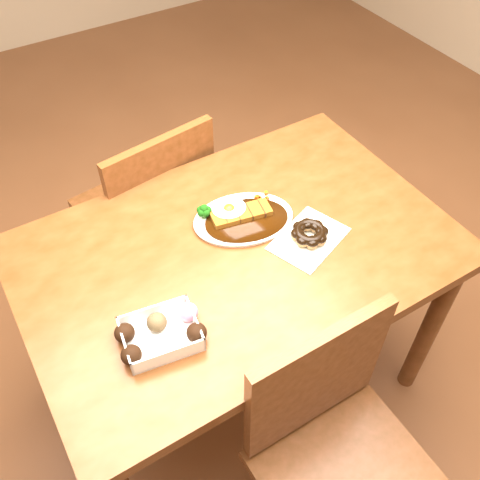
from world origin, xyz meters
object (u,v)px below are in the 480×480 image
table (238,270)px  pon_de_ring (309,234)px  katsu_curry_plate (241,217)px  chair_near (338,453)px  donut_box (161,333)px  chair_far (151,210)px

table → pon_de_ring: 0.24m
katsu_curry_plate → pon_de_ring: 0.21m
chair_near → donut_box: (-0.29, 0.38, 0.30)m
table → katsu_curry_plate: size_ratio=3.62×
chair_near → katsu_curry_plate: (0.09, 0.62, 0.29)m
table → katsu_curry_plate: bearing=53.6°
chair_near → katsu_curry_plate: chair_near is taller
chair_far → katsu_curry_plate: (0.12, -0.45, 0.29)m
pon_de_ring → chair_near: bearing=-114.8°
chair_far → pon_de_ring: (0.24, -0.61, 0.29)m
donut_box → pon_de_ring: size_ratio=0.85×
table → donut_box: (-0.31, -0.16, 0.12)m
chair_near → donut_box: size_ratio=4.00×
donut_box → pon_de_ring: bearing=9.2°
chair_far → chair_near: size_ratio=1.00×
table → pon_de_ring: bearing=-22.4°
katsu_curry_plate → pon_de_ring: size_ratio=1.30×
katsu_curry_plate → donut_box: katsu_curry_plate is taller
chair_near → pon_de_ring: bearing=65.0°
donut_box → pon_de_ring: 0.51m
chair_far → katsu_curry_plate: chair_far is taller
chair_far → donut_box: 0.80m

